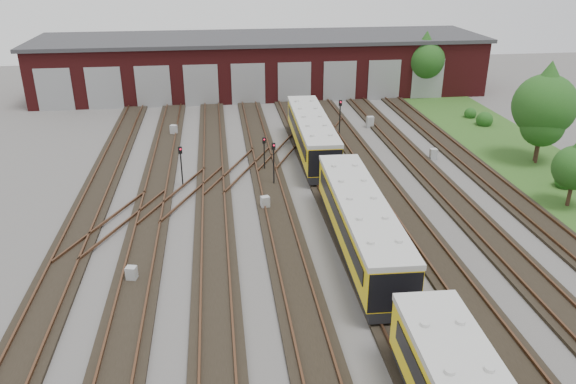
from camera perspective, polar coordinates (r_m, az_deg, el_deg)
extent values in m
plane|color=#474542|center=(30.67, 3.97, -7.15)|extent=(120.00, 120.00, 0.00)
cube|color=black|center=(31.31, -22.33, -8.19)|extent=(2.40, 70.00, 0.18)
cube|color=#513220|center=(31.43, -23.65, -7.94)|extent=(0.10, 70.00, 0.15)
cube|color=#513220|center=(31.04, -21.09, -7.91)|extent=(0.10, 70.00, 0.15)
cube|color=black|center=(30.46, -15.00, -8.02)|extent=(2.40, 70.00, 0.18)
cube|color=#513220|center=(30.49, -16.38, -7.80)|extent=(0.10, 70.00, 0.15)
cube|color=#513220|center=(30.28, -13.68, -7.71)|extent=(0.10, 70.00, 0.15)
cube|color=black|center=(30.13, -7.39, -7.71)|extent=(2.40, 70.00, 0.18)
cube|color=#513220|center=(30.07, -8.79, -7.51)|extent=(0.10, 70.00, 0.15)
cube|color=#513220|center=(30.04, -6.03, -7.37)|extent=(0.10, 70.00, 0.15)
cube|color=black|center=(30.33, 0.24, -7.27)|extent=(2.40, 70.00, 0.18)
cube|color=#513220|center=(30.17, -1.12, -7.09)|extent=(0.10, 70.00, 0.15)
cube|color=#513220|center=(30.33, 1.59, -6.91)|extent=(0.10, 70.00, 0.15)
cube|color=black|center=(31.04, 7.63, -6.72)|extent=(2.40, 70.00, 0.18)
cube|color=#513220|center=(30.79, 6.34, -6.56)|extent=(0.10, 70.00, 0.15)
cube|color=#513220|center=(31.14, 8.93, -6.35)|extent=(0.10, 70.00, 0.15)
cube|color=black|center=(32.24, 14.56, -6.10)|extent=(2.40, 70.00, 0.18)
cube|color=#513220|center=(31.91, 13.38, -5.95)|extent=(0.10, 70.00, 0.15)
cube|color=#513220|center=(32.42, 15.77, -5.73)|extent=(0.10, 70.00, 0.15)
cube|color=black|center=(33.87, 20.89, -5.45)|extent=(2.40, 70.00, 0.18)
cube|color=#513220|center=(33.47, 19.84, -5.32)|extent=(0.10, 70.00, 0.15)
cube|color=#513220|center=(34.13, 22.00, -5.09)|extent=(0.10, 70.00, 0.15)
cube|color=black|center=(35.88, 26.57, -4.81)|extent=(2.40, 70.00, 0.18)
cube|color=#513220|center=(35.42, 25.65, -4.69)|extent=(0.10, 70.00, 0.15)
cube|color=#513220|center=(39.05, -10.50, -0.04)|extent=(5.40, 9.62, 0.15)
cube|color=#513220|center=(42.70, -4.93, 2.37)|extent=(5.40, 9.62, 0.15)
cube|color=#513220|center=(46.75, -0.27, 4.37)|extent=(5.40, 9.62, 0.15)
cube|color=#513220|center=(35.92, -17.13, -2.91)|extent=(5.40, 9.62, 0.15)
cube|color=#513220|center=(51.10, 3.65, 6.01)|extent=(5.40, 9.62, 0.15)
cube|color=#4C1314|center=(67.23, -2.67, 12.72)|extent=(50.00, 12.00, 6.00)
cube|color=#323235|center=(66.71, -2.73, 15.38)|extent=(51.00, 12.50, 0.40)
cube|color=gray|center=(63.46, -22.65, 9.57)|extent=(3.60, 0.12, 4.40)
cube|color=gray|center=(62.34, -18.16, 9.98)|extent=(3.60, 0.12, 4.40)
cube|color=gray|center=(61.62, -13.53, 10.34)|extent=(3.60, 0.12, 4.40)
cube|color=gray|center=(61.29, -8.81, 10.65)|extent=(3.60, 0.12, 4.40)
cube|color=gray|center=(61.37, -4.06, 10.88)|extent=(3.60, 0.12, 4.40)
cube|color=gray|center=(61.86, 0.66, 11.04)|extent=(3.60, 0.12, 4.40)
cube|color=gray|center=(62.74, 5.27, 11.12)|extent=(3.60, 0.12, 4.40)
cube|color=gray|center=(64.00, 9.73, 11.13)|extent=(3.60, 0.12, 4.40)
cube|color=gray|center=(65.62, 13.99, 11.08)|extent=(3.60, 0.12, 4.40)
cube|color=#224C19|center=(46.10, 25.25, 1.44)|extent=(8.00, 55.00, 0.05)
cube|color=black|center=(31.59, 7.25, -5.04)|extent=(2.62, 14.14, 0.56)
cube|color=#E6AC0C|center=(30.98, 7.37, -2.91)|extent=(2.90, 14.15, 2.07)
cube|color=#B9B9B4|center=(30.48, 7.48, -0.93)|extent=(2.99, 14.15, 0.28)
cube|color=black|center=(30.64, 5.13, -2.63)|extent=(0.46, 12.39, 0.80)
cube|color=black|center=(31.17, 9.62, -2.40)|extent=(0.46, 12.39, 0.80)
cube|color=black|center=(45.93, 2.38, 4.46)|extent=(2.62, 14.14, 0.56)
cube|color=#E6AC0C|center=(45.52, 2.41, 6.03)|extent=(2.90, 14.15, 2.07)
cube|color=#B9B9B4|center=(45.18, 2.43, 7.45)|extent=(2.99, 14.15, 0.28)
cube|color=black|center=(45.30, 0.85, 6.27)|extent=(0.46, 12.39, 0.80)
cube|color=black|center=(45.63, 3.96, 6.34)|extent=(0.46, 12.39, 0.80)
cylinder|color=black|center=(40.19, -10.74, 2.17)|extent=(0.10, 0.10, 2.50)
cube|color=black|center=(39.68, -10.91, 4.18)|extent=(0.29, 0.24, 0.50)
sphere|color=red|center=(39.55, -10.92, 4.27)|extent=(0.12, 0.12, 0.12)
cylinder|color=black|center=(42.53, -2.42, 3.56)|extent=(0.09, 0.09, 2.19)
cube|color=black|center=(42.09, -2.45, 5.26)|extent=(0.25, 0.17, 0.47)
sphere|color=red|center=(41.97, -2.44, 5.34)|extent=(0.11, 0.11, 0.11)
cylinder|color=black|center=(39.67, -1.46, 2.48)|extent=(0.10, 0.10, 2.72)
cube|color=black|center=(39.13, -1.48, 4.66)|extent=(0.26, 0.19, 0.48)
sphere|color=red|center=(39.00, -1.47, 4.75)|extent=(0.11, 0.11, 0.11)
cylinder|color=black|center=(50.88, 5.28, 7.20)|extent=(0.11, 0.11, 2.75)
cube|color=black|center=(50.44, 5.35, 8.99)|extent=(0.27, 0.16, 0.53)
sphere|color=red|center=(50.31, 5.38, 9.08)|extent=(0.13, 0.13, 0.13)
cube|color=#A2A5A7|center=(29.83, -15.59, -8.05)|extent=(0.60, 0.54, 0.86)
cube|color=#A2A5A7|center=(52.07, -11.53, 6.17)|extent=(0.70, 0.65, 0.94)
cube|color=#A2A5A7|center=(36.42, -2.33, -1.10)|extent=(0.62, 0.56, 0.88)
cube|color=#A2A5A7|center=(53.90, 8.33, 7.05)|extent=(0.65, 0.55, 1.05)
cube|color=#A2A5A7|center=(46.52, 14.54, 3.74)|extent=(0.54, 0.45, 0.89)
cylinder|color=#372218|center=(66.72, 13.48, 10.39)|extent=(0.27, 0.27, 2.26)
sphere|color=#154313|center=(66.13, 13.73, 12.93)|extent=(4.40, 4.40, 4.40)
cone|color=#154313|center=(65.88, 13.86, 14.27)|extent=(3.77, 3.77, 3.14)
cylinder|color=#372218|center=(48.21, 23.99, 3.63)|extent=(0.23, 0.23, 1.71)
sphere|color=#154313|center=(47.56, 24.44, 6.21)|extent=(3.32, 3.32, 3.32)
cone|color=#154313|center=(47.26, 24.68, 7.58)|extent=(2.85, 2.85, 2.37)
cylinder|color=#372218|center=(48.56, 23.96, 4.25)|extent=(0.25, 0.25, 2.48)
sphere|color=#154313|center=(47.68, 24.61, 7.99)|extent=(4.81, 4.81, 4.81)
cone|color=#154313|center=(47.31, 24.96, 9.99)|extent=(4.13, 4.13, 3.44)
cylinder|color=#372218|center=(41.04, 26.66, -0.35)|extent=(0.26, 0.26, 1.48)
sphere|color=#154313|center=(40.36, 27.16, 2.21)|extent=(2.88, 2.88, 2.88)
sphere|color=#154313|center=(44.19, 26.38, 1.27)|extent=(1.41, 1.41, 1.41)
sphere|color=#154313|center=(59.35, 18.05, 7.74)|extent=(1.19, 1.19, 1.19)
sphere|color=#154313|center=(57.06, 19.37, 7.16)|extent=(1.57, 1.57, 1.57)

